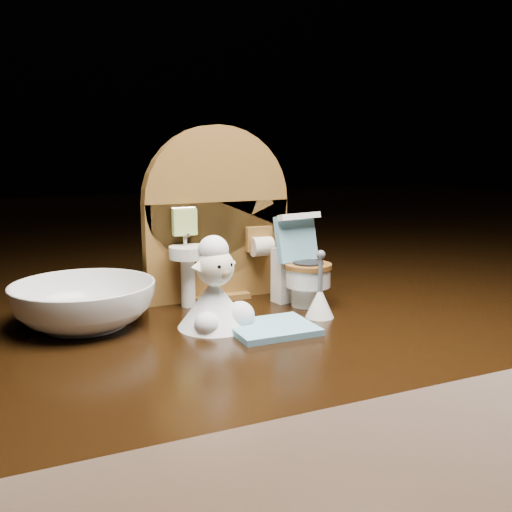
{
  "coord_description": "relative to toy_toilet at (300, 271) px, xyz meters",
  "views": [
    {
      "loc": [
        -0.17,
        -0.4,
        0.13
      ],
      "look_at": [
        0.01,
        0.01,
        0.05
      ],
      "focal_mm": 40.0,
      "sensor_mm": 36.0,
      "label": 1
    }
  ],
  "objects": [
    {
      "name": "toy_toilet",
      "position": [
        0.0,
        0.0,
        0.0
      ],
      "size": [
        0.04,
        0.05,
        0.08
      ],
      "rotation": [
        0.0,
        0.0,
        0.2
      ],
      "color": "white",
      "rests_on": "ground"
    },
    {
      "name": "bath_mat",
      "position": [
        -0.05,
        -0.06,
        -0.03
      ],
      "size": [
        0.06,
        0.05,
        0.0
      ],
      "primitive_type": "cube",
      "rotation": [
        0.0,
        0.0,
        -0.01
      ],
      "color": "#6FADC6",
      "rests_on": "ground"
    },
    {
      "name": "backdrop_panel",
      "position": [
        -0.06,
        0.05,
        0.04
      ],
      "size": [
        0.13,
        0.05,
        0.15
      ],
      "color": "brown",
      "rests_on": "ground"
    },
    {
      "name": "ceramic_bowl",
      "position": [
        -0.18,
        0.01,
        -0.01
      ],
      "size": [
        0.12,
        0.12,
        0.03
      ],
      "primitive_type": "imported",
      "rotation": [
        0.0,
        0.0,
        0.16
      ],
      "color": "white",
      "rests_on": "ground"
    },
    {
      "name": "plush_lamb",
      "position": [
        -0.09,
        -0.03,
        -0.0
      ],
      "size": [
        0.06,
        0.06,
        0.07
      ],
      "rotation": [
        0.0,
        0.0,
        0.28
      ],
      "color": "white",
      "rests_on": "ground"
    },
    {
      "name": "toilet_brush",
      "position": [
        -0.0,
        -0.04,
        -0.01
      ],
      "size": [
        0.02,
        0.02,
        0.05
      ],
      "color": "white",
      "rests_on": "ground"
    }
  ]
}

